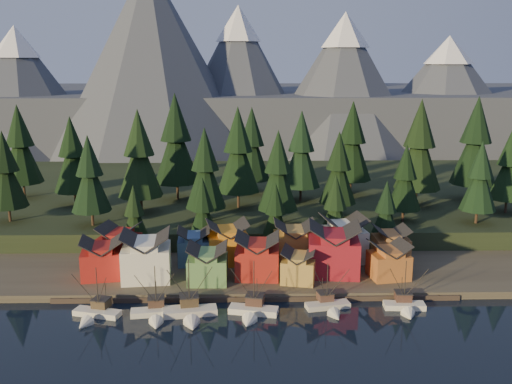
{
  "coord_description": "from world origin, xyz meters",
  "views": [
    {
      "loc": [
        -2.13,
        -88.87,
        46.13
      ],
      "look_at": [
        0.22,
        30.0,
        18.51
      ],
      "focal_mm": 40.0,
      "sensor_mm": 36.0,
      "label": 1
    }
  ],
  "objects_px": {
    "boat_0": "(94,308)",
    "boat_6": "(406,300)",
    "boat_4": "(330,301)",
    "house_front_1": "(146,255)",
    "boat_1": "(156,307)",
    "house_back_1": "(194,245)",
    "house_back_0": "(119,243)",
    "house_front_0": "(102,257)",
    "boat_3": "(252,305)",
    "boat_2": "(190,306)"
  },
  "relations": [
    {
      "from": "boat_0",
      "to": "boat_4",
      "type": "relative_size",
      "value": 1.04
    },
    {
      "from": "boat_3",
      "to": "house_back_0",
      "type": "height_order",
      "value": "house_back_0"
    },
    {
      "from": "boat_4",
      "to": "house_back_1",
      "type": "bearing_deg",
      "value": 129.54
    },
    {
      "from": "boat_2",
      "to": "house_front_1",
      "type": "bearing_deg",
      "value": 114.79
    },
    {
      "from": "house_front_0",
      "to": "house_back_0",
      "type": "bearing_deg",
      "value": 68.07
    },
    {
      "from": "house_back_0",
      "to": "house_back_1",
      "type": "distance_m",
      "value": 16.71
    },
    {
      "from": "house_front_0",
      "to": "house_back_0",
      "type": "relative_size",
      "value": 1.0
    },
    {
      "from": "boat_6",
      "to": "house_back_1",
      "type": "distance_m",
      "value": 47.43
    },
    {
      "from": "house_front_1",
      "to": "boat_1",
      "type": "bearing_deg",
      "value": -79.89
    },
    {
      "from": "boat_3",
      "to": "house_back_1",
      "type": "relative_size",
      "value": 1.41
    },
    {
      "from": "boat_1",
      "to": "house_front_1",
      "type": "height_order",
      "value": "house_front_1"
    },
    {
      "from": "house_front_1",
      "to": "house_back_1",
      "type": "distance_m",
      "value": 13.05
    },
    {
      "from": "boat_6",
      "to": "house_front_0",
      "type": "xyz_separation_m",
      "value": [
        -60.18,
        14.5,
        3.82
      ]
    },
    {
      "from": "boat_6",
      "to": "house_front_1",
      "type": "distance_m",
      "value": 52.6
    },
    {
      "from": "boat_1",
      "to": "house_front_1",
      "type": "relative_size",
      "value": 1.0
    },
    {
      "from": "boat_0",
      "to": "boat_6",
      "type": "relative_size",
      "value": 0.98
    },
    {
      "from": "boat_4",
      "to": "house_back_0",
      "type": "xyz_separation_m",
      "value": [
        -44.01,
        22.25,
        4.34
      ]
    },
    {
      "from": "boat_4",
      "to": "house_front_1",
      "type": "height_order",
      "value": "house_front_1"
    },
    {
      "from": "boat_1",
      "to": "boat_6",
      "type": "xyz_separation_m",
      "value": [
        46.61,
        2.02,
        0.2
      ]
    },
    {
      "from": "boat_1",
      "to": "house_back_1",
      "type": "relative_size",
      "value": 1.32
    },
    {
      "from": "boat_0",
      "to": "house_back_1",
      "type": "relative_size",
      "value": 1.28
    },
    {
      "from": "boat_3",
      "to": "boat_6",
      "type": "bearing_deg",
      "value": 15.28
    },
    {
      "from": "house_front_0",
      "to": "house_front_1",
      "type": "relative_size",
      "value": 0.91
    },
    {
      "from": "boat_6",
      "to": "house_back_0",
      "type": "bearing_deg",
      "value": 161.83
    },
    {
      "from": "boat_6",
      "to": "house_front_1",
      "type": "relative_size",
      "value": 0.98
    },
    {
      "from": "boat_1",
      "to": "boat_4",
      "type": "relative_size",
      "value": 1.08
    },
    {
      "from": "house_front_1",
      "to": "house_back_0",
      "type": "xyz_separation_m",
      "value": [
        -7.62,
        9.54,
        -0.63
      ]
    },
    {
      "from": "boat_4",
      "to": "boat_3",
      "type": "bearing_deg",
      "value": 176.64
    },
    {
      "from": "boat_2",
      "to": "boat_4",
      "type": "xyz_separation_m",
      "value": [
        25.98,
        2.65,
        -0.41
      ]
    },
    {
      "from": "boat_2",
      "to": "boat_4",
      "type": "distance_m",
      "value": 26.12
    },
    {
      "from": "house_front_1",
      "to": "house_back_0",
      "type": "distance_m",
      "value": 12.23
    },
    {
      "from": "boat_6",
      "to": "boat_2",
      "type": "bearing_deg",
      "value": -173.75
    },
    {
      "from": "house_front_1",
      "to": "house_back_0",
      "type": "bearing_deg",
      "value": 123.52
    },
    {
      "from": "boat_3",
      "to": "boat_6",
      "type": "xyz_separation_m",
      "value": [
        28.94,
        1.72,
        -0.07
      ]
    },
    {
      "from": "boat_6",
      "to": "house_back_1",
      "type": "height_order",
      "value": "house_back_1"
    },
    {
      "from": "house_front_0",
      "to": "house_front_1",
      "type": "bearing_deg",
      "value": -17.61
    },
    {
      "from": "boat_6",
      "to": "house_back_0",
      "type": "distance_m",
      "value": 62.72
    },
    {
      "from": "house_back_0",
      "to": "boat_0",
      "type": "bearing_deg",
      "value": -77.39
    },
    {
      "from": "house_front_0",
      "to": "boat_2",
      "type": "bearing_deg",
      "value": -49.36
    },
    {
      "from": "boat_0",
      "to": "house_front_1",
      "type": "relative_size",
      "value": 0.97
    },
    {
      "from": "house_front_1",
      "to": "house_back_0",
      "type": "relative_size",
      "value": 1.1
    },
    {
      "from": "house_front_1",
      "to": "house_back_1",
      "type": "bearing_deg",
      "value": 40.63
    },
    {
      "from": "boat_4",
      "to": "house_front_0",
      "type": "xyz_separation_m",
      "value": [
        -45.85,
        14.11,
        4.09
      ]
    },
    {
      "from": "boat_0",
      "to": "house_front_1",
      "type": "distance_m",
      "value": 17.53
    },
    {
      "from": "boat_4",
      "to": "boat_6",
      "type": "xyz_separation_m",
      "value": [
        14.33,
        -0.39,
        0.26
      ]
    },
    {
      "from": "boat_0",
      "to": "house_back_1",
      "type": "height_order",
      "value": "house_back_1"
    },
    {
      "from": "boat_6",
      "to": "house_front_0",
      "type": "relative_size",
      "value": 1.09
    },
    {
      "from": "boat_4",
      "to": "boat_2",
      "type": "bearing_deg",
      "value": 174.25
    },
    {
      "from": "boat_4",
      "to": "house_back_1",
      "type": "height_order",
      "value": "house_back_1"
    },
    {
      "from": "house_front_1",
      "to": "house_front_0",
      "type": "bearing_deg",
      "value": 166.5
    }
  ]
}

